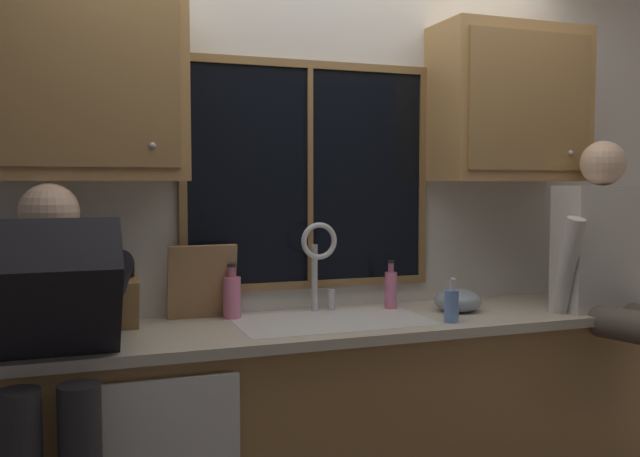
% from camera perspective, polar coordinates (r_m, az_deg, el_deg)
% --- Properties ---
extents(back_wall, '(5.71, 0.12, 2.55)m').
position_cam_1_polar(back_wall, '(3.18, -0.94, -0.12)').
color(back_wall, silver).
rests_on(back_wall, floor).
extents(window_glass, '(1.10, 0.02, 0.95)m').
position_cam_1_polar(window_glass, '(3.10, -0.90, 4.41)').
color(window_glass, black).
extents(window_frame_top, '(1.17, 0.02, 0.04)m').
position_cam_1_polar(window_frame_top, '(3.14, -0.85, 13.44)').
color(window_frame_top, olive).
extents(window_frame_bottom, '(1.17, 0.02, 0.04)m').
position_cam_1_polar(window_frame_bottom, '(3.13, -0.83, -4.66)').
color(window_frame_bottom, olive).
extents(window_frame_left, '(0.03, 0.02, 0.95)m').
position_cam_1_polar(window_frame_left, '(2.96, -11.33, 4.36)').
color(window_frame_left, olive).
extents(window_frame_right, '(0.03, 0.02, 0.95)m').
position_cam_1_polar(window_frame_right, '(3.32, 8.49, 4.33)').
color(window_frame_right, olive).
extents(window_mullion_center, '(0.02, 0.02, 0.95)m').
position_cam_1_polar(window_mullion_center, '(3.09, -0.83, 4.41)').
color(window_mullion_center, olive).
extents(lower_cabinet_run, '(3.31, 0.58, 0.88)m').
position_cam_1_polar(lower_cabinet_run, '(3.03, 1.30, -16.50)').
color(lower_cabinet_run, '#A07744').
rests_on(lower_cabinet_run, floor).
extents(countertop, '(3.37, 0.62, 0.04)m').
position_cam_1_polar(countertop, '(2.89, 1.46, -8.04)').
color(countertop, beige).
rests_on(countertop, lower_cabinet_run).
extents(upper_cabinet_left, '(0.72, 0.36, 0.72)m').
position_cam_1_polar(upper_cabinet_left, '(2.80, -18.68, 11.15)').
color(upper_cabinet_left, '#B2844C').
extents(upper_cabinet_right, '(0.72, 0.36, 0.72)m').
position_cam_1_polar(upper_cabinet_right, '(3.41, 15.40, 9.86)').
color(upper_cabinet_right, '#B2844C').
extents(sink, '(0.80, 0.46, 0.21)m').
position_cam_1_polar(sink, '(2.91, 1.00, -9.54)').
color(sink, silver).
rests_on(sink, lower_cabinet_run).
extents(faucet, '(0.18, 0.09, 0.40)m').
position_cam_1_polar(faucet, '(3.02, -0.07, -2.27)').
color(faucet, silver).
rests_on(faucet, countertop).
extents(person_standing, '(0.53, 0.72, 1.49)m').
position_cam_1_polar(person_standing, '(2.43, -21.46, -9.70)').
color(person_standing, '#262628').
rests_on(person_standing, floor).
extents(person_sitting_on_counter, '(0.54, 0.59, 1.26)m').
position_cam_1_polar(person_sitting_on_counter, '(3.28, 23.38, -3.31)').
color(person_sitting_on_counter, '#595147').
rests_on(person_sitting_on_counter, countertop).
extents(knife_block, '(0.12, 0.18, 0.32)m').
position_cam_1_polar(knife_block, '(2.81, -16.08, -5.85)').
color(knife_block, olive).
rests_on(knife_block, countertop).
extents(cutting_board, '(0.29, 0.09, 0.32)m').
position_cam_1_polar(cutting_board, '(2.93, -9.74, -4.40)').
color(cutting_board, '#997047').
rests_on(cutting_board, countertop).
extents(mixing_bowl, '(0.21, 0.21, 0.10)m').
position_cam_1_polar(mixing_bowl, '(3.15, 11.34, -5.88)').
color(mixing_bowl, '#8C99A8').
rests_on(mixing_bowl, countertop).
extents(soap_dispenser, '(0.06, 0.07, 0.19)m').
position_cam_1_polar(soap_dispenser, '(2.89, 10.84, -6.26)').
color(soap_dispenser, '#668CCC').
rests_on(soap_dispenser, countertop).
extents(bottle_green_glass, '(0.07, 0.07, 0.23)m').
position_cam_1_polar(bottle_green_glass, '(2.94, -7.30, -5.57)').
color(bottle_green_glass, pink).
rests_on(bottle_green_glass, countertop).
extents(bottle_tall_clear, '(0.06, 0.06, 0.22)m').
position_cam_1_polar(bottle_tall_clear, '(3.15, 5.89, -5.01)').
color(bottle_tall_clear, pink).
rests_on(bottle_tall_clear, countertop).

